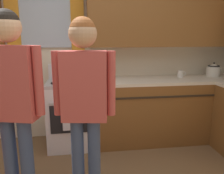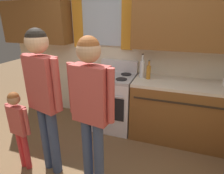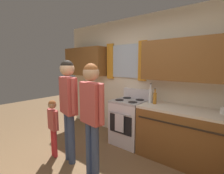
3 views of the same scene
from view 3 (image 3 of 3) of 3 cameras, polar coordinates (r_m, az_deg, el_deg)
name	(u,v)px [view 3 (image 3 of 3)]	position (r m, az deg, el deg)	size (l,w,h in m)	color
back_wall_unit	(148,72)	(3.39, 12.51, 4.94)	(4.60, 0.42, 2.60)	beige
stove_oven	(129,121)	(3.47, 6.06, -11.51)	(0.62, 0.67, 1.10)	silver
bottle_tall_clear	(150,95)	(3.17, 13.13, -2.82)	(0.07, 0.07, 0.37)	silver
bottle_oil_amber	(155,98)	(3.11, 14.61, -3.67)	(0.06, 0.06, 0.29)	#B27223
mug_ceramic_white	(224,111)	(2.91, 34.20, -6.79)	(0.13, 0.08, 0.09)	white
adult_holding_child	(68,99)	(2.74, -14.89, -4.14)	(0.51, 0.25, 1.68)	#38476B
adult_in_plaid	(92,107)	(2.31, -7.07, -7.02)	(0.50, 0.22, 1.63)	#38476B
small_child	(53,122)	(3.08, -19.74, -11.21)	(0.34, 0.14, 1.01)	red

